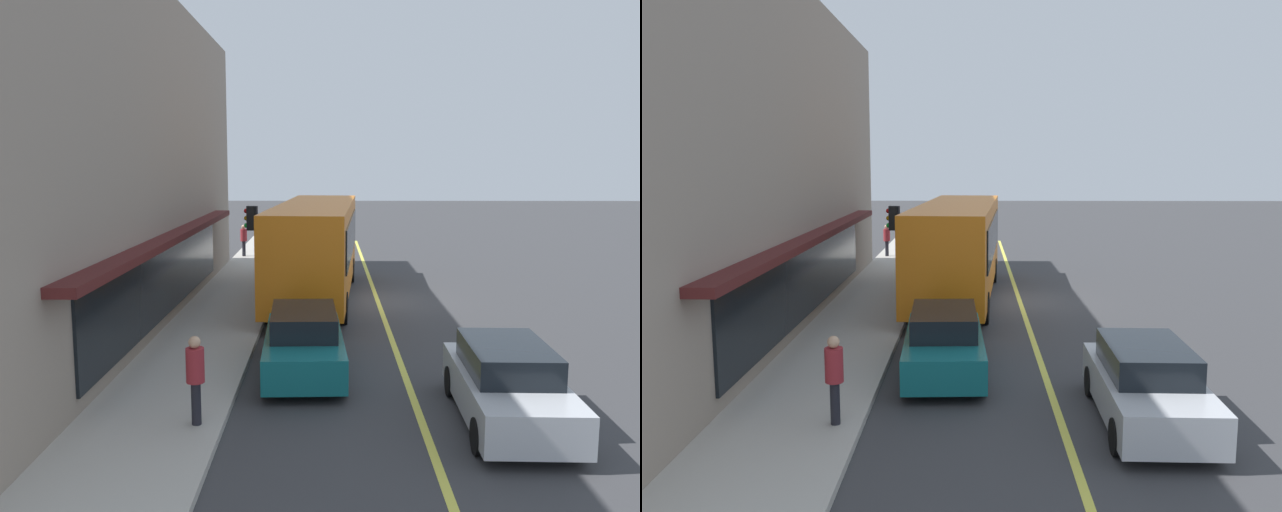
# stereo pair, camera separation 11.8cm
# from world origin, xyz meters

# --- Properties ---
(ground) EXTENTS (120.00, 120.00, 0.00)m
(ground) POSITION_xyz_m (0.00, 0.00, 0.00)
(ground) COLOR #38383A
(sidewalk) EXTENTS (80.00, 2.85, 0.15)m
(sidewalk) POSITION_xyz_m (0.00, 5.19, 0.07)
(sidewalk) COLOR #B2ADA3
(sidewalk) RESTS_ON ground
(lane_centre_stripe) EXTENTS (36.00, 0.16, 0.01)m
(lane_centre_stripe) POSITION_xyz_m (0.00, 0.00, 0.00)
(lane_centre_stripe) COLOR #D8D14C
(lane_centre_stripe) RESTS_ON ground
(bus) EXTENTS (11.27, 3.26, 3.50)m
(bus) POSITION_xyz_m (0.31, 2.22, 1.99)
(bus) COLOR orange
(bus) RESTS_ON ground
(traffic_light) EXTENTS (0.30, 0.52, 3.20)m
(traffic_light) POSITION_xyz_m (1.06, 4.61, 2.53)
(traffic_light) COLOR #2D2D33
(traffic_light) RESTS_ON sidewalk
(car_silver) EXTENTS (4.34, 1.93, 1.52)m
(car_silver) POSITION_xyz_m (-10.96, -1.63, 0.74)
(car_silver) COLOR #B7BABF
(car_silver) RESTS_ON ground
(car_teal) EXTENTS (4.37, 2.00, 1.52)m
(car_teal) POSITION_xyz_m (-8.09, 2.38, 0.74)
(car_teal) COLOR #14666B
(car_teal) RESTS_ON ground
(pedestrian_mid_block) EXTENTS (0.34, 0.34, 1.62)m
(pedestrian_mid_block) POSITION_xyz_m (10.19, 6.10, 1.11)
(pedestrian_mid_block) COLOR black
(pedestrian_mid_block) RESTS_ON sidewalk
(pedestrian_by_curb) EXTENTS (0.34, 0.34, 1.69)m
(pedestrian_by_curb) POSITION_xyz_m (-11.51, 4.26, 1.16)
(pedestrian_by_curb) COLOR black
(pedestrian_by_curb) RESTS_ON sidewalk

